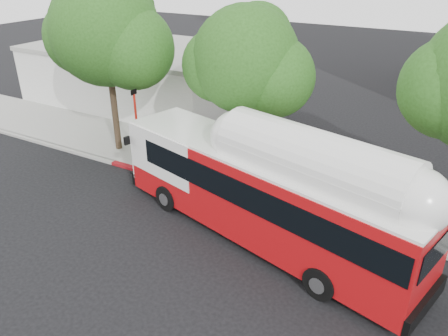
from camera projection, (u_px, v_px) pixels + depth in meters
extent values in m
plane|color=black|center=(197.00, 243.00, 17.65)|extent=(120.00, 120.00, 0.00)
cube|color=gray|center=(265.00, 177.00, 22.69)|extent=(60.00, 5.00, 0.15)
cube|color=gray|center=(242.00, 199.00, 20.66)|extent=(60.00, 0.30, 0.15)
cube|color=maroon|center=(189.00, 184.00, 21.98)|extent=(10.00, 0.32, 0.16)
cylinder|color=#2D2116|center=(114.00, 101.00, 24.55)|extent=(0.36, 0.36, 6.08)
sphere|color=#214B15|center=(105.00, 31.00, 22.86)|extent=(5.80, 5.80, 5.80)
sphere|color=#214B15|center=(133.00, 48.00, 22.65)|extent=(4.35, 4.35, 4.35)
cylinder|color=#2D2116|center=(244.00, 129.00, 21.56)|extent=(0.36, 0.36, 5.44)
sphere|color=#214B15|center=(246.00, 60.00, 20.05)|extent=(5.00, 5.00, 5.00)
sphere|color=#214B15|center=(274.00, 77.00, 19.90)|extent=(3.75, 3.75, 3.75)
cube|color=silver|center=(142.00, 75.00, 33.84)|extent=(16.00, 10.00, 4.00)
cube|color=gray|center=(139.00, 47.00, 32.90)|extent=(16.20, 10.20, 0.30)
cube|color=#AD0C10|center=(261.00, 194.00, 17.22)|extent=(13.57, 6.17, 3.21)
cube|color=black|center=(273.00, 184.00, 16.58)|extent=(12.31, 5.90, 1.05)
cube|color=white|center=(263.00, 156.00, 16.48)|extent=(13.55, 6.09, 0.11)
cube|color=white|center=(313.00, 167.00, 14.97)|extent=(7.41, 3.95, 0.61)
cube|color=black|center=(151.00, 169.00, 22.38)|extent=(1.36, 2.15, 0.07)
imported|color=navy|center=(151.00, 160.00, 22.15)|extent=(1.12, 2.00, 1.00)
cylinder|color=red|center=(138.00, 132.00, 22.86)|extent=(0.12, 0.12, 4.14)
cube|color=black|center=(134.00, 92.00, 21.90)|extent=(0.05, 0.41, 0.26)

